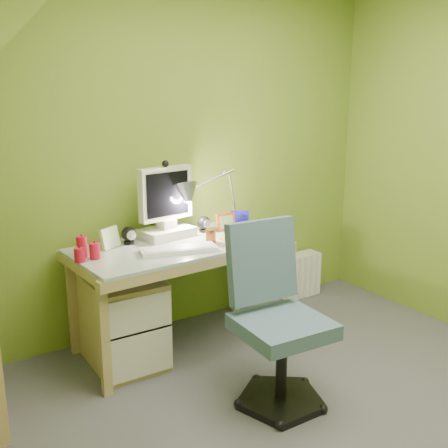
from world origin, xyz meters
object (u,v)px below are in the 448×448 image
desk (181,296)px  radiator (299,275)px  monitor (166,198)px  desk_lamp (225,186)px  task_chair (283,325)px

desk → radiator: bearing=8.2°
monitor → radiator: bearing=-5.0°
desk → desk_lamp: size_ratio=2.19×
desk_lamp → task_chair: size_ratio=0.66×
desk_lamp → radiator: 1.13m
desk_lamp → task_chair: (-0.31, -1.04, -0.54)m
task_chair → monitor: bearing=100.3°
monitor → radiator: size_ratio=1.45×
monitor → task_chair: (0.14, -1.04, -0.50)m
task_chair → radiator: (1.08, 1.13, -0.28)m
monitor → desk_lamp: bearing=-9.2°
monitor → radiator: (1.22, 0.09, -0.78)m
monitor → task_chair: size_ratio=0.57×
desk → monitor: size_ratio=2.54×
desk → task_chair: (0.14, -0.86, 0.10)m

